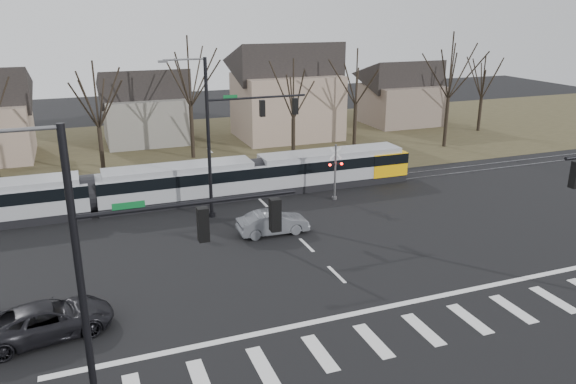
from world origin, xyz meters
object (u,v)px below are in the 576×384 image
object	(u,v)px
suv	(48,320)
rail_crossing_signal	(335,174)
sedan	(273,223)
tram	(177,183)

from	to	relation	value
suv	rail_crossing_signal	world-z (taller)	rail_crossing_signal
sedan	suv	bearing A→B (deg)	121.49
sedan	rail_crossing_signal	bearing A→B (deg)	-52.76
rail_crossing_signal	sedan	bearing A→B (deg)	-144.35
sedan	rail_crossing_signal	distance (m)	7.76
suv	rail_crossing_signal	distance (m)	21.97
sedan	suv	xyz separation A→B (m)	(-12.39, -7.12, 0.02)
suv	rail_crossing_signal	bearing A→B (deg)	-67.55
suv	rail_crossing_signal	xyz separation A→B (m)	(18.62, 11.59, 1.16)
tram	suv	distance (m)	16.87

